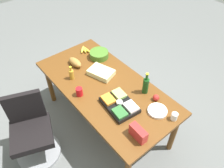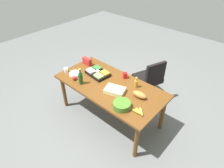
# 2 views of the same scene
# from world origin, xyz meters

# --- Properties ---
(ground_plane) EXTENTS (10.00, 10.00, 0.00)m
(ground_plane) POSITION_xyz_m (0.00, 0.00, 0.00)
(ground_plane) COLOR slate
(conference_table) EXTENTS (1.94, 0.95, 0.76)m
(conference_table) POSITION_xyz_m (0.00, 0.00, 0.68)
(conference_table) COLOR brown
(conference_table) RESTS_ON ground
(office_chair) EXTENTS (0.62, 0.62, 0.91)m
(office_chair) POSITION_xyz_m (-0.20, -0.98, 0.36)
(office_chair) COLOR gray
(office_chair) RESTS_ON ground
(veggie_tray) EXTENTS (0.45, 0.34, 0.09)m
(veggie_tray) POSITION_xyz_m (0.38, -0.09, 0.79)
(veggie_tray) COLOR black
(veggie_tray) RESTS_ON conference_table
(wine_bottle) EXTENTS (0.09, 0.09, 0.30)m
(wine_bottle) POSITION_xyz_m (0.40, 0.30, 0.87)
(wine_bottle) COLOR #174617
(wine_bottle) RESTS_ON conference_table
(bread_loaf) EXTENTS (0.25, 0.12, 0.10)m
(bread_loaf) POSITION_xyz_m (-0.57, -0.07, 0.81)
(bread_loaf) COLOR #A07134
(bread_loaf) RESTS_ON conference_table
(sheet_cake) EXTENTS (0.37, 0.31, 0.07)m
(sheet_cake) POSITION_xyz_m (-0.19, 0.09, 0.79)
(sheet_cake) COLOR beige
(sheet_cake) RESTS_ON conference_table
(chip_bag_red) EXTENTS (0.20, 0.09, 0.14)m
(chip_bag_red) POSITION_xyz_m (0.80, -0.21, 0.83)
(chip_bag_red) COLOR red
(chip_bag_red) RESTS_ON conference_table
(apple_red) EXTENTS (0.10, 0.10, 0.08)m
(apple_red) POSITION_xyz_m (0.57, 0.31, 0.79)
(apple_red) COLOR #B22520
(apple_red) RESTS_ON conference_table
(salad_bowl) EXTENTS (0.32, 0.32, 0.09)m
(salad_bowl) POSITION_xyz_m (-0.51, 0.29, 0.80)
(salad_bowl) COLOR #437124
(salad_bowl) RESTS_ON conference_table
(dressing_bottle) EXTENTS (0.08, 0.08, 0.19)m
(dressing_bottle) POSITION_xyz_m (-0.37, -0.25, 0.83)
(dressing_bottle) COLOR #BB8728
(dressing_bottle) RESTS_ON conference_table
(red_solo_cup) EXTENTS (0.09, 0.09, 0.11)m
(red_solo_cup) POSITION_xyz_m (-0.06, -0.34, 0.81)
(red_solo_cup) COLOR red
(red_solo_cup) RESTS_ON conference_table
(paper_plate_stack) EXTENTS (0.23, 0.23, 0.03)m
(paper_plate_stack) POSITION_xyz_m (0.71, 0.19, 0.77)
(paper_plate_stack) COLOR white
(paper_plate_stack) RESTS_ON conference_table
(paper_cup) EXTENTS (0.09, 0.09, 0.09)m
(paper_cup) POSITION_xyz_m (0.89, 0.26, 0.80)
(paper_cup) COLOR white
(paper_cup) RESTS_ON conference_table
(banana_bunch) EXTENTS (0.20, 0.14, 0.04)m
(banana_bunch) POSITION_xyz_m (-0.77, 0.22, 0.78)
(banana_bunch) COLOR yellow
(banana_bunch) RESTS_ON conference_table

